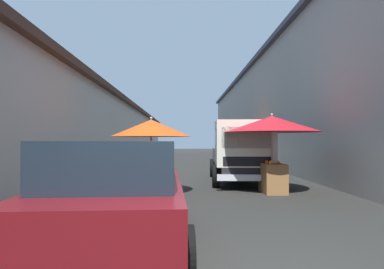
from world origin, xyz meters
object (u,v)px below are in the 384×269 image
Objects in this scene: fruit_stall_near_left at (152,136)px; vendor_by_crates at (252,150)px; fruit_stall_far_right at (272,131)px; parked_scooter at (153,162)px; hatchback_car at (118,192)px; fruit_stall_near_right at (237,135)px; delivery_truck at (241,153)px.

vendor_by_crates is at bearing -27.70° from fruit_stall_near_left.
parked_scooter is at bearing 31.38° from fruit_stall_far_right.
vendor_by_crates is 0.97× the size of parked_scooter.
fruit_stall_far_right is 0.67× the size of hatchback_car.
vendor_by_crates is at bearing -19.45° from hatchback_car.
vendor_by_crates is at bearing -71.35° from parked_scooter.
fruit_stall_far_right is 1.24× the size of fruit_stall_near_left.
fruit_stall_near_right is 9.88m from fruit_stall_far_right.
fruit_stall_far_right reaches higher than delivery_truck.
vendor_by_crates is 5.44m from parked_scooter.
fruit_stall_far_right is 5.81m from hatchback_car.
fruit_stall_far_right is 7.77m from parked_scooter.
hatchback_car is 2.36× the size of parked_scooter.
hatchback_car is (-14.46, 4.02, -1.08)m from fruit_stall_near_right.
delivery_truck is at bearing 19.15° from fruit_stall_far_right.
hatchback_car is at bearing -176.99° from parked_scooter.
fruit_stall_near_right is 1.49× the size of vendor_by_crates.
hatchback_car reaches higher than parked_scooter.
vendor_by_crates is at bearing -161.58° from fruit_stall_near_right.
hatchback_car is at bearing 143.50° from fruit_stall_far_right.
fruit_stall_near_right is at bearing -8.30° from delivery_truck.
delivery_truck is at bearing -144.99° from parked_scooter.
fruit_stall_near_right reaches higher than vendor_by_crates.
fruit_stall_near_right is 10.93m from fruit_stall_near_left.
fruit_stall_near_left reaches higher than vendor_by_crates.
fruit_stall_far_right is 0.54× the size of delivery_truck.
fruit_stall_near_left reaches higher than hatchback_car.
fruit_stall_near_right is 0.61× the size of hatchback_car.
fruit_stall_near_right is 1.45× the size of parked_scooter.
parked_scooter is (-1.73, 5.13, -0.50)m from vendor_by_crates.
fruit_stall_near_left is (-0.31, 3.37, -0.16)m from fruit_stall_far_right.
delivery_truck is at bearing 165.37° from vendor_by_crates.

